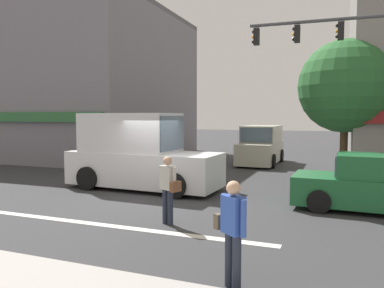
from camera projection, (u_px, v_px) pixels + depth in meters
name	position (u px, v px, depth m)	size (l,w,h in m)	color
ground_plane	(158.00, 196.00, 12.43)	(120.00, 120.00, 0.00)	#333335
lane_marking_stripe	(94.00, 224.00, 9.17)	(9.00, 0.24, 0.01)	silver
building_left_block	(74.00, 86.00, 25.56)	(13.50, 12.11, 9.38)	slate
street_tree	(345.00, 87.00, 15.74)	(3.92, 3.92, 5.86)	#4C3823
utility_pole_near_left	(55.00, 86.00, 19.08)	(1.40, 0.22, 8.08)	brown
traffic_light_mast	(352.00, 67.00, 12.75)	(4.89, 0.38, 6.20)	#47474C
box_truck_crossing_leftbound	(139.00, 154.00, 13.62)	(5.69, 2.45, 2.75)	silver
sedan_approaching_near	(370.00, 186.00, 10.41)	(4.16, 2.00, 1.58)	#1E6033
van_crossing_rightbound	(261.00, 146.00, 20.74)	(2.07, 4.62, 2.11)	#B7B29E
pedestrian_foreground_with_bag	(232.00, 227.00, 5.69)	(0.60, 0.57, 1.67)	#232838
pedestrian_mid_crossing	(168.00, 186.00, 9.07)	(0.65, 0.49, 1.67)	#232838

